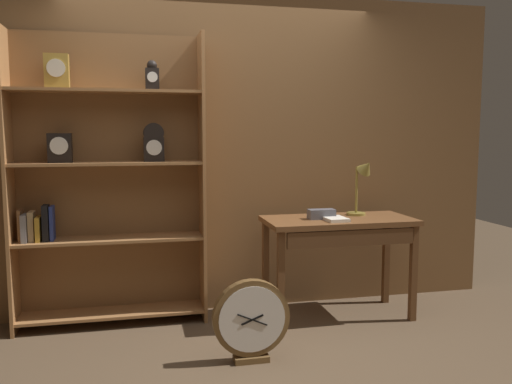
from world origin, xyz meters
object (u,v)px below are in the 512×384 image
at_px(workbench, 339,232).
at_px(desk_lamp, 363,180).
at_px(toolbox_small, 321,214).
at_px(round_clock_large, 251,320).
at_px(bookshelf, 106,182).
at_px(open_repair_manual, 335,219).

height_order(workbench, desk_lamp, desk_lamp).
distance_m(desk_lamp, toolbox_small, 0.47).
distance_m(workbench, round_clock_large, 1.17).
bearing_deg(toolbox_small, desk_lamp, 13.01).
relative_size(bookshelf, toolbox_small, 10.60).
bearing_deg(bookshelf, desk_lamp, -4.88).
bearing_deg(bookshelf, open_repair_manual, -11.87).
relative_size(desk_lamp, toolbox_small, 2.27).
bearing_deg(bookshelf, toolbox_small, -9.10).
relative_size(open_repair_manual, round_clock_large, 0.40).
xyz_separation_m(desk_lamp, toolbox_small, (-0.39, -0.09, -0.26)).
xyz_separation_m(bookshelf, toolbox_small, (1.64, -0.26, -0.26)).
bearing_deg(toolbox_small, bookshelf, 170.90).
relative_size(desk_lamp, round_clock_large, 0.88).
xyz_separation_m(workbench, open_repair_manual, (-0.07, -0.08, 0.12)).
distance_m(toolbox_small, open_repair_manual, 0.13).
xyz_separation_m(toolbox_small, round_clock_large, (-0.72, -0.69, -0.56)).
height_order(bookshelf, open_repair_manual, bookshelf).
relative_size(workbench, round_clock_large, 2.17).
distance_m(bookshelf, round_clock_large, 1.56).
xyz_separation_m(desk_lamp, round_clock_large, (-1.11, -0.78, -0.82)).
distance_m(workbench, toolbox_small, 0.21).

